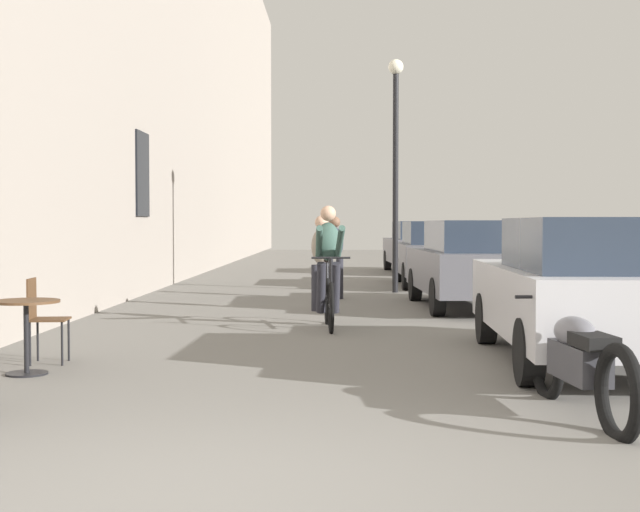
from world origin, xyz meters
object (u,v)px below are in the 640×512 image
Objects in this scene: cyclist_on_bicycle at (329,270)px; parked_car_nearest at (585,289)px; street_lamp at (396,145)px; parked_motorcycle at (580,362)px; pedestrian_mid at (335,253)px; parked_car_second at (473,263)px; cafe_chair_mid_toward_street at (42,314)px; parked_car_third at (436,253)px; pedestrian_near at (322,257)px; parked_car_fourth at (420,246)px; cafe_table_mid at (26,321)px.

cyclist_on_bicycle reaches higher than parked_car_nearest.
street_lamp is 12.24m from parked_motorcycle.
pedestrian_mid is 0.33× the size of street_lamp.
parked_motorcycle is at bearing -93.25° from parked_car_second.
cafe_chair_mid_toward_street is 4.42m from cyclist_on_bicycle.
cafe_chair_mid_toward_street is 0.21× the size of parked_car_third.
parked_car_second is at bearing 86.75° from parked_motorcycle.
parked_car_third reaches higher than cafe_chair_mid_toward_street.
cyclist_on_bicycle is 6.00m from parked_motorcycle.
pedestrian_near is 2.64m from parked_car_second.
parked_car_fourth is at bearing 72.05° from cafe_chair_mid_toward_street.
parked_car_second reaches higher than parked_car_third.
pedestrian_mid is 0.74× the size of parked_motorcycle.
pedestrian_mid reaches higher than pedestrian_near.
cafe_table_mid is 0.41× the size of cyclist_on_bicycle.
parked_motorcycle is at bearing -70.79° from cyclist_on_bicycle.
cafe_chair_mid_toward_street is 0.56× the size of pedestrian_mid.
cyclist_on_bicycle is 6.81m from street_lamp.
parked_car_third is at bearing 60.65° from street_lamp.
parked_car_fourth is at bearing 80.77° from street_lamp.
cyclist_on_bicycle is 8.55m from parked_car_third.
cyclist_on_bicycle reaches higher than parked_motorcycle.
cyclist_on_bicycle is (2.87, 3.95, 0.29)m from cafe_table_mid.
cafe_chair_mid_toward_street is at bearing -179.43° from parked_car_nearest.
parked_car_nearest is 2.57m from parked_motorcycle.
cafe_chair_mid_toward_street is 0.21× the size of parked_car_second.
parked_car_fourth is at bearing 76.73° from pedestrian_near.
parked_car_nearest is at bearing -81.99° from street_lamp.
parked_car_nearest is at bearing 0.57° from cafe_chair_mid_toward_street.
pedestrian_near is at bearing 104.87° from parked_motorcycle.
pedestrian_mid reaches higher than parked_car_second.
parked_car_second is (2.45, 2.79, -0.03)m from cyclist_on_bicycle.
cafe_table_mid is 0.68m from cafe_chair_mid_toward_street.
parked_car_second is 2.01× the size of parked_motorcycle.
cafe_chair_mid_toward_street is at bearing -131.67° from parked_car_second.
cafe_table_mid is 0.17× the size of parked_car_nearest.
pedestrian_mid reaches higher than parked_car_nearest.
parked_car_third reaches higher than cafe_table_mid.
parked_motorcycle is at bearing -19.37° from cafe_table_mid.
cafe_chair_mid_toward_street is at bearing -116.83° from pedestrian_near.
parked_car_nearest is 11.42m from parked_car_third.
cafe_chair_mid_toward_street is 5.47m from parked_motorcycle.
pedestrian_near reaches higher than parked_car_second.
cafe_table_mid is 0.17× the size of parked_car_second.
parked_car_fourth is (0.13, 5.55, 0.01)m from parked_car_third.
street_lamp is at bearing -119.35° from parked_car_third.
cyclist_on_bicycle is at bearing -86.53° from pedestrian_near.
street_lamp is 7.92m from parked_car_fourth.
pedestrian_mid is (3.02, 7.92, 0.38)m from cafe_chair_mid_toward_street.
street_lamp is 2.29× the size of parked_motorcycle.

